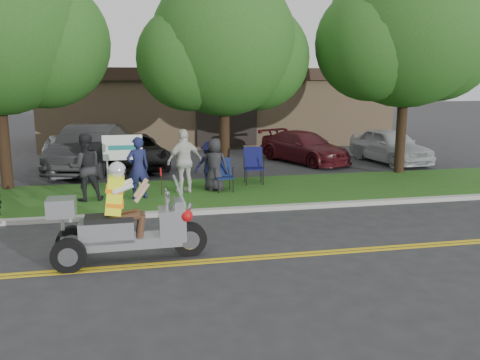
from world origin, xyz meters
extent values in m
plane|color=#28282B|center=(0.00, 0.00, 0.00)|extent=(120.00, 120.00, 0.00)
cube|color=gold|center=(0.00, -0.58, 0.01)|extent=(60.00, 0.10, 0.01)
cube|color=gold|center=(0.00, -0.42, 0.01)|extent=(60.00, 0.10, 0.01)
cube|color=#A8A89E|center=(0.00, 3.05, 0.06)|extent=(60.00, 0.25, 0.12)
cube|color=#285115|center=(0.00, 5.20, 0.06)|extent=(60.00, 4.00, 0.10)
cube|color=#9E7F5B|center=(2.00, 19.00, 2.00)|extent=(18.00, 8.00, 4.00)
cube|color=black|center=(2.00, 14.95, 3.70)|extent=(18.00, 0.30, 0.60)
cylinder|color=#332114|center=(-6.50, 7.00, 2.30)|extent=(0.36, 0.36, 4.59)
sphere|color=#184D16|center=(-5.15, 7.30, 4.59)|extent=(4.05, 4.05, 4.05)
cylinder|color=#332114|center=(0.50, 7.20, 2.10)|extent=(0.36, 0.36, 4.20)
sphere|color=#184D16|center=(0.50, 7.20, 4.65)|extent=(4.80, 4.80, 4.80)
sphere|color=#184D16|center=(1.70, 7.50, 4.20)|extent=(3.60, 3.60, 3.60)
sphere|color=#184D16|center=(-0.70, 7.00, 4.12)|extent=(3.36, 3.36, 3.36)
cylinder|color=#332114|center=(7.00, 7.00, 2.38)|extent=(0.36, 0.36, 4.76)
sphere|color=#184D16|center=(7.00, 7.00, 5.27)|extent=(5.60, 5.60, 5.60)
sphere|color=#184D16|center=(8.40, 7.30, 4.76)|extent=(4.20, 4.20, 4.20)
sphere|color=#184D16|center=(5.60, 6.80, 4.68)|extent=(3.92, 3.92, 3.92)
cylinder|color=silver|center=(-3.40, 6.60, 0.55)|extent=(0.06, 0.06, 1.10)
cylinder|color=silver|center=(-2.40, 6.60, 0.55)|extent=(0.06, 0.06, 1.10)
cube|color=white|center=(-2.90, 6.60, 1.35)|extent=(1.25, 0.06, 0.80)
cylinder|color=black|center=(-1.51, -0.08, 0.34)|extent=(0.69, 0.17, 0.69)
cylinder|color=black|center=(-3.80, -0.53, 0.32)|extent=(0.64, 0.18, 0.64)
cylinder|color=black|center=(-3.81, 0.30, 0.32)|extent=(0.64, 0.18, 0.64)
cube|color=#9FA1A8|center=(-2.77, -0.10, 0.39)|extent=(2.19, 0.56, 0.21)
cube|color=#9FA1A8|center=(-3.12, -0.11, 0.63)|extent=(1.04, 0.54, 0.40)
cube|color=black|center=(-3.06, -0.10, 0.87)|extent=(0.92, 0.50, 0.11)
cube|color=#9FA1A8|center=(-1.86, -0.09, 0.69)|extent=(0.52, 0.56, 0.63)
cube|color=silver|center=(-1.70, -0.08, 1.35)|extent=(0.23, 0.53, 0.56)
cube|color=#9FA1A8|center=(-3.92, -0.12, 1.15)|extent=(0.52, 0.49, 0.34)
sphere|color=#B20C0F|center=(-1.59, -0.24, 0.89)|extent=(0.25, 0.25, 0.25)
cube|color=#CBDB17|center=(-2.93, -0.10, 1.33)|extent=(0.40, 0.46, 0.75)
sphere|color=silver|center=(-2.87, -0.10, 1.81)|extent=(0.33, 0.33, 0.33)
cylinder|color=black|center=(-0.10, 4.90, 0.32)|extent=(0.03, 0.03, 0.42)
cylinder|color=black|center=(0.36, 4.93, 0.32)|extent=(0.03, 0.03, 0.42)
cylinder|color=black|center=(-0.12, 5.32, 0.32)|extent=(0.03, 0.03, 0.42)
cylinder|color=black|center=(0.33, 5.35, 0.32)|extent=(0.03, 0.03, 0.42)
cube|color=#0F1B48|center=(0.12, 5.13, 0.54)|extent=(0.55, 0.51, 0.04)
cube|color=#0F1B48|center=(0.10, 5.36, 0.82)|extent=(0.53, 0.19, 0.57)
cylinder|color=black|center=(0.98, 5.83, 0.35)|extent=(0.03, 0.03, 0.50)
cylinder|color=black|center=(1.52, 5.78, 0.35)|extent=(0.03, 0.03, 0.50)
cylinder|color=black|center=(1.03, 6.33, 0.35)|extent=(0.03, 0.03, 0.50)
cylinder|color=black|center=(1.57, 6.27, 0.35)|extent=(0.03, 0.03, 0.50)
cube|color=#0F1046|center=(1.28, 6.05, 0.61)|extent=(0.68, 0.63, 0.05)
cube|color=#0F1046|center=(1.30, 6.32, 0.95)|extent=(0.64, 0.25, 0.67)
imported|color=#191D46|center=(-2.45, 4.74, 1.00)|extent=(0.74, 0.58, 1.79)
imported|color=black|center=(-3.91, 4.80, 1.06)|extent=(1.03, 0.86, 1.90)
imported|color=silver|center=(-1.07, 5.24, 1.07)|extent=(1.23, 0.86, 1.93)
imported|color=#191845|center=(-0.27, 5.59, 0.85)|extent=(1.10, 0.90, 1.48)
imported|color=black|center=(-0.14, 5.32, 0.92)|extent=(0.94, 0.81, 1.63)
imported|color=#9A9DA1|center=(-5.00, 9.94, 0.74)|extent=(2.64, 4.64, 1.49)
imported|color=#28282A|center=(-4.21, 10.20, 0.87)|extent=(2.98, 5.56, 1.74)
imported|color=black|center=(-2.50, 10.53, 0.65)|extent=(2.75, 4.95, 1.31)
imported|color=#4C1117|center=(4.50, 10.44, 0.64)|extent=(3.47, 4.79, 1.29)
imported|color=#B1B4B8|center=(8.00, 9.59, 0.72)|extent=(2.27, 4.44, 1.45)
camera|label=1|loc=(-2.52, -9.85, 3.54)|focal=38.00mm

